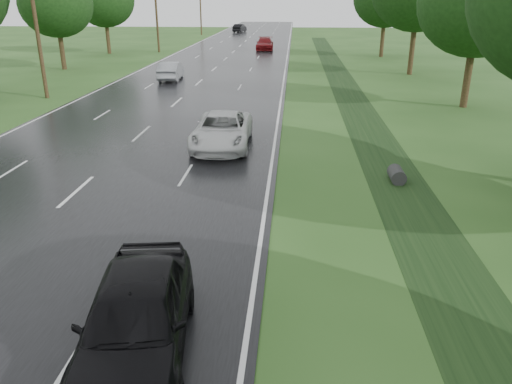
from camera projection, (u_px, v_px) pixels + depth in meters
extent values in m
cube|color=black|center=(221.00, 63.00, 51.97)|extent=(14.00, 180.00, 0.04)
cube|color=silver|center=(286.00, 63.00, 51.49)|extent=(0.12, 180.00, 0.01)
cube|color=silver|center=(158.00, 62.00, 52.43)|extent=(0.12, 180.00, 0.01)
cube|color=silver|center=(221.00, 62.00, 51.96)|extent=(0.12, 180.00, 0.01)
cube|color=black|center=(363.00, 120.00, 27.98)|extent=(2.20, 120.00, 0.01)
cylinder|color=#2D2D2D|center=(397.00, 175.00, 18.60)|extent=(0.56, 1.00, 0.56)
cylinder|color=#352415|center=(36.00, 21.00, 32.22)|extent=(0.26, 0.26, 10.00)
cylinder|color=#352415|center=(156.00, 9.00, 60.06)|extent=(0.26, 0.26, 10.00)
cylinder|color=#352415|center=(200.00, 5.00, 87.91)|extent=(0.26, 0.26, 10.00)
cylinder|color=#352415|center=(467.00, 79.00, 30.58)|extent=(0.44, 0.44, 3.52)
ellipsoid|color=black|center=(479.00, 2.00, 28.98)|extent=(7.00, 7.00, 6.30)
cylinder|color=#352415|center=(412.00, 50.00, 43.49)|extent=(0.44, 0.44, 4.16)
cylinder|color=#352415|center=(382.00, 40.00, 56.59)|extent=(0.44, 0.44, 3.68)
cylinder|color=#352415|center=(62.00, 51.00, 46.77)|extent=(0.44, 0.44, 3.36)
ellipsoid|color=black|center=(56.00, 4.00, 45.25)|extent=(6.60, 6.60, 5.94)
cylinder|color=#352415|center=(108.00, 38.00, 59.78)|extent=(0.44, 0.44, 3.52)
imported|color=silver|center=(222.00, 131.00, 22.59)|extent=(2.63, 5.48, 1.51)
imported|color=black|center=(136.00, 317.00, 9.30)|extent=(2.61, 5.12, 1.67)
imported|color=gray|center=(171.00, 71.00, 40.87)|extent=(1.82, 4.55, 1.47)
imported|color=maroon|center=(265.00, 44.00, 63.62)|extent=(2.26, 5.30, 1.52)
imported|color=black|center=(240.00, 28.00, 95.40)|extent=(2.37, 4.81, 1.52)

